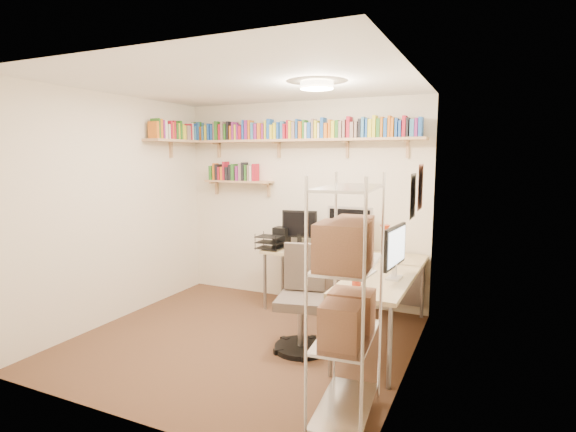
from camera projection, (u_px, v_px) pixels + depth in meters
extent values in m
plane|color=#4F3921|center=(242.00, 341.00, 4.48)|extent=(3.20, 3.20, 0.00)
cube|color=#F5E6C7|center=(301.00, 202.00, 5.66)|extent=(3.20, 0.04, 2.50)
cube|color=#F5E6C7|center=(116.00, 209.00, 4.97)|extent=(0.04, 3.00, 2.50)
cube|color=#F5E6C7|center=(410.00, 228.00, 3.65)|extent=(0.04, 3.00, 2.50)
cube|color=#F5E6C7|center=(123.00, 245.00, 2.96)|extent=(3.20, 0.04, 2.50)
cube|color=white|center=(238.00, 83.00, 4.14)|extent=(3.20, 3.00, 0.04)
cube|color=white|center=(421.00, 187.00, 4.11)|extent=(0.01, 0.30, 0.42)
cube|color=silver|center=(413.00, 196.00, 3.75)|extent=(0.01, 0.28, 0.38)
cylinder|color=#FFEAC6|center=(317.00, 86.00, 4.04)|extent=(0.30, 0.30, 0.06)
cube|color=tan|center=(297.00, 140.00, 5.44)|extent=(3.05, 0.25, 0.03)
cube|color=tan|center=(177.00, 141.00, 5.67)|extent=(0.25, 1.00, 0.03)
cube|color=tan|center=(239.00, 181.00, 5.89)|extent=(0.95, 0.20, 0.02)
cube|color=tan|center=(217.00, 147.00, 6.01)|extent=(0.03, 0.20, 0.20)
cube|color=tan|center=(278.00, 146.00, 5.64)|extent=(0.03, 0.20, 0.20)
cube|color=tan|center=(347.00, 146.00, 5.26)|extent=(0.03, 0.20, 0.20)
cube|color=tan|center=(407.00, 145.00, 4.97)|extent=(0.03, 0.20, 0.20)
cube|color=orange|center=(198.00, 132.00, 6.04)|extent=(0.02, 0.14, 0.23)
cube|color=teal|center=(200.00, 132.00, 6.02)|extent=(0.04, 0.13, 0.24)
cube|color=orange|center=(203.00, 134.00, 6.00)|extent=(0.04, 0.11, 0.18)
cube|color=teal|center=(205.00, 134.00, 5.99)|extent=(0.03, 0.14, 0.19)
cube|color=yellow|center=(208.00, 133.00, 5.97)|extent=(0.03, 0.14, 0.20)
cube|color=#2257B3|center=(210.00, 132.00, 5.95)|extent=(0.03, 0.13, 0.22)
cube|color=#2257B3|center=(213.00, 133.00, 5.94)|extent=(0.03, 0.11, 0.20)
cube|color=gray|center=(216.00, 131.00, 5.92)|extent=(0.03, 0.11, 0.23)
cube|color=#2C6B23|center=(218.00, 131.00, 5.90)|extent=(0.04, 0.14, 0.24)
cube|color=#B0172B|center=(221.00, 132.00, 5.88)|extent=(0.03, 0.12, 0.20)
cube|color=gray|center=(224.00, 131.00, 5.86)|extent=(0.03, 0.13, 0.24)
cube|color=#2C6B23|center=(227.00, 132.00, 5.84)|extent=(0.03, 0.14, 0.20)
cube|color=black|center=(230.00, 131.00, 5.83)|extent=(0.03, 0.14, 0.24)
cube|color=orange|center=(233.00, 133.00, 5.81)|extent=(0.03, 0.14, 0.18)
cube|color=#832372|center=(235.00, 131.00, 5.79)|extent=(0.03, 0.14, 0.23)
cube|color=yellow|center=(237.00, 133.00, 5.78)|extent=(0.02, 0.13, 0.19)
cube|color=#832372|center=(239.00, 132.00, 5.77)|extent=(0.02, 0.12, 0.19)
cube|color=#B0172B|center=(242.00, 133.00, 5.76)|extent=(0.04, 0.12, 0.17)
cube|color=#2257B3|center=(245.00, 130.00, 5.73)|extent=(0.03, 0.12, 0.25)
cube|color=#832372|center=(248.00, 130.00, 5.71)|extent=(0.04, 0.13, 0.24)
cube|color=orange|center=(251.00, 130.00, 5.69)|extent=(0.03, 0.12, 0.24)
cube|color=teal|center=(254.00, 131.00, 5.68)|extent=(0.04, 0.13, 0.21)
cube|color=#832372|center=(257.00, 132.00, 5.66)|extent=(0.04, 0.13, 0.20)
cube|color=orange|center=(261.00, 132.00, 5.64)|extent=(0.04, 0.15, 0.20)
cube|color=#832372|center=(264.00, 132.00, 5.62)|extent=(0.03, 0.11, 0.19)
cube|color=yellow|center=(267.00, 130.00, 5.60)|extent=(0.02, 0.13, 0.23)
cube|color=#2257B3|center=(270.00, 129.00, 5.58)|extent=(0.04, 0.12, 0.25)
cube|color=yellow|center=(273.00, 132.00, 5.57)|extent=(0.03, 0.15, 0.17)
cube|color=yellow|center=(276.00, 131.00, 5.55)|extent=(0.04, 0.12, 0.20)
cube|color=#2257B3|center=(280.00, 131.00, 5.53)|extent=(0.03, 0.15, 0.21)
cube|color=teal|center=(283.00, 130.00, 5.51)|extent=(0.04, 0.11, 0.22)
cube|color=#B0172B|center=(286.00, 132.00, 5.49)|extent=(0.03, 0.14, 0.18)
cube|color=#B0172B|center=(289.00, 130.00, 5.47)|extent=(0.03, 0.12, 0.23)
cube|color=yellow|center=(292.00, 130.00, 5.46)|extent=(0.03, 0.14, 0.21)
cube|color=gray|center=(295.00, 131.00, 5.44)|extent=(0.04, 0.14, 0.20)
cube|color=#2257B3|center=(298.00, 129.00, 5.42)|extent=(0.02, 0.15, 0.23)
cube|color=orange|center=(302.00, 130.00, 5.41)|extent=(0.04, 0.12, 0.21)
cube|color=#2C6B23|center=(305.00, 130.00, 5.39)|extent=(0.03, 0.14, 0.22)
cube|color=silver|center=(308.00, 131.00, 5.38)|extent=(0.02, 0.15, 0.19)
cube|color=#2257B3|center=(311.00, 131.00, 5.36)|extent=(0.04, 0.15, 0.19)
cube|color=gray|center=(314.00, 129.00, 5.34)|extent=(0.03, 0.13, 0.23)
cube|color=yellow|center=(317.00, 130.00, 5.32)|extent=(0.03, 0.15, 0.21)
cube|color=silver|center=(320.00, 131.00, 5.31)|extent=(0.02, 0.12, 0.18)
cube|color=#2257B3|center=(323.00, 128.00, 5.29)|extent=(0.04, 0.13, 0.24)
cube|color=orange|center=(327.00, 131.00, 5.27)|extent=(0.04, 0.14, 0.18)
cube|color=orange|center=(331.00, 129.00, 5.25)|extent=(0.03, 0.12, 0.22)
cube|color=yellow|center=(334.00, 130.00, 5.24)|extent=(0.04, 0.13, 0.20)
cube|color=#2C6B23|center=(338.00, 129.00, 5.22)|extent=(0.04, 0.13, 0.21)
cube|color=gray|center=(342.00, 130.00, 5.20)|extent=(0.03, 0.15, 0.20)
cube|color=gray|center=(345.00, 129.00, 5.18)|extent=(0.03, 0.15, 0.21)
cube|color=#B0172B|center=(349.00, 127.00, 5.16)|extent=(0.04, 0.13, 0.24)
cube|color=gray|center=(353.00, 130.00, 5.14)|extent=(0.04, 0.14, 0.18)
cube|color=gray|center=(357.00, 130.00, 5.12)|extent=(0.03, 0.13, 0.19)
cube|color=black|center=(360.00, 128.00, 5.10)|extent=(0.03, 0.11, 0.21)
cube|color=teal|center=(364.00, 128.00, 5.09)|extent=(0.03, 0.13, 0.23)
cube|color=#2257B3|center=(367.00, 128.00, 5.07)|extent=(0.03, 0.13, 0.22)
cube|color=yellow|center=(371.00, 129.00, 5.06)|extent=(0.04, 0.11, 0.20)
cube|color=yellow|center=(375.00, 127.00, 5.03)|extent=(0.04, 0.11, 0.25)
cube|color=#2C6B23|center=(379.00, 128.00, 5.02)|extent=(0.04, 0.12, 0.21)
cube|color=orange|center=(382.00, 127.00, 5.00)|extent=(0.03, 0.12, 0.23)
cube|color=#2257B3|center=(386.00, 128.00, 4.98)|extent=(0.04, 0.14, 0.21)
cube|color=orange|center=(390.00, 127.00, 4.96)|extent=(0.03, 0.13, 0.24)
cube|color=orange|center=(393.00, 128.00, 4.95)|extent=(0.03, 0.15, 0.21)
cube|color=#2257B3|center=(397.00, 128.00, 4.93)|extent=(0.03, 0.13, 0.21)
cube|color=#2257B3|center=(401.00, 129.00, 4.92)|extent=(0.03, 0.14, 0.18)
cube|color=#B0172B|center=(405.00, 127.00, 4.90)|extent=(0.04, 0.15, 0.23)
cube|color=black|center=(408.00, 128.00, 4.88)|extent=(0.03, 0.15, 0.21)
cube|color=teal|center=(413.00, 128.00, 4.86)|extent=(0.04, 0.13, 0.19)
cube|color=#832372|center=(417.00, 128.00, 4.85)|extent=(0.03, 0.13, 0.20)
cube|color=#2257B3|center=(421.00, 127.00, 4.83)|extent=(0.04, 0.14, 0.21)
cube|color=orange|center=(154.00, 130.00, 5.27)|extent=(0.14, 0.04, 0.20)
cube|color=#2C6B23|center=(156.00, 129.00, 5.30)|extent=(0.14, 0.02, 0.24)
cube|color=orange|center=(158.00, 129.00, 5.34)|extent=(0.12, 0.04, 0.23)
cube|color=#832372|center=(161.00, 130.00, 5.38)|extent=(0.12, 0.03, 0.22)
cube|color=silver|center=(163.00, 130.00, 5.42)|extent=(0.11, 0.04, 0.23)
cube|color=silver|center=(166.00, 132.00, 5.46)|extent=(0.14, 0.02, 0.18)
cube|color=#B0172B|center=(168.00, 130.00, 5.50)|extent=(0.14, 0.04, 0.22)
cube|color=orange|center=(170.00, 131.00, 5.53)|extent=(0.12, 0.02, 0.21)
cube|color=#B0172B|center=(171.00, 130.00, 5.56)|extent=(0.12, 0.03, 0.23)
cube|color=#2C6B23|center=(174.00, 132.00, 5.60)|extent=(0.12, 0.04, 0.20)
cube|color=yellow|center=(176.00, 131.00, 5.64)|extent=(0.12, 0.02, 0.20)
cube|color=#2C6B23|center=(178.00, 130.00, 5.67)|extent=(0.13, 0.03, 0.23)
cube|color=yellow|center=(179.00, 132.00, 5.70)|extent=(0.15, 0.03, 0.20)
cube|color=yellow|center=(181.00, 133.00, 5.74)|extent=(0.12, 0.04, 0.18)
cube|color=gray|center=(184.00, 133.00, 5.78)|extent=(0.14, 0.03, 0.18)
cube|color=gray|center=(186.00, 133.00, 5.82)|extent=(0.13, 0.04, 0.18)
cube|color=#B0172B|center=(188.00, 132.00, 5.86)|extent=(0.13, 0.03, 0.21)
cube|color=silver|center=(190.00, 132.00, 5.89)|extent=(0.12, 0.03, 0.23)
cube|color=teal|center=(191.00, 134.00, 5.93)|extent=(0.13, 0.03, 0.18)
cube|color=#2257B3|center=(193.00, 132.00, 5.96)|extent=(0.15, 0.02, 0.22)
cube|color=#B0172B|center=(195.00, 134.00, 5.99)|extent=(0.13, 0.03, 0.19)
cube|color=#2C6B23|center=(196.00, 131.00, 6.02)|extent=(0.14, 0.04, 0.25)
cube|color=#2C6B23|center=(213.00, 173.00, 6.04)|extent=(0.04, 0.13, 0.19)
cube|color=orange|center=(216.00, 172.00, 6.02)|extent=(0.03, 0.11, 0.22)
cube|color=black|center=(218.00, 172.00, 6.00)|extent=(0.04, 0.13, 0.21)
cube|color=#B0172B|center=(221.00, 173.00, 5.99)|extent=(0.03, 0.13, 0.17)
cube|color=orange|center=(224.00, 173.00, 5.97)|extent=(0.04, 0.14, 0.18)
cube|color=#B0172B|center=(226.00, 171.00, 5.95)|extent=(0.03, 0.14, 0.25)
cube|color=black|center=(229.00, 174.00, 5.94)|extent=(0.04, 0.14, 0.17)
cube|color=black|center=(232.00, 172.00, 5.92)|extent=(0.04, 0.13, 0.21)
cube|color=#2C6B23|center=(235.00, 172.00, 5.90)|extent=(0.04, 0.15, 0.22)
cube|color=#832372|center=(239.00, 173.00, 5.88)|extent=(0.04, 0.13, 0.19)
cube|color=gray|center=(242.00, 172.00, 5.85)|extent=(0.04, 0.11, 0.22)
cube|color=black|center=(245.00, 172.00, 5.83)|extent=(0.04, 0.13, 0.24)
cube|color=#2C6B23|center=(247.00, 173.00, 5.82)|extent=(0.03, 0.12, 0.20)
cube|color=gray|center=(250.00, 173.00, 5.80)|extent=(0.04, 0.11, 0.20)
cube|color=silver|center=(253.00, 173.00, 5.79)|extent=(0.03, 0.15, 0.20)
cube|color=#B0172B|center=(256.00, 172.00, 5.77)|extent=(0.04, 0.14, 0.22)
cube|color=tan|center=(342.00, 255.00, 5.17)|extent=(1.86, 0.59, 0.04)
cube|color=tan|center=(378.00, 281.00, 4.09)|extent=(0.59, 1.27, 0.04)
cylinder|color=gray|center=(265.00, 281.00, 5.37)|extent=(0.04, 0.04, 0.68)
cylinder|color=gray|center=(282.00, 272.00, 5.81)|extent=(0.04, 0.04, 0.68)
cylinder|color=gray|center=(422.00, 289.00, 5.08)|extent=(0.04, 0.04, 0.68)
cylinder|color=gray|center=(331.00, 337.00, 3.72)|extent=(0.04, 0.04, 0.68)
cylinder|color=gray|center=(390.00, 348.00, 3.51)|extent=(0.04, 0.04, 0.68)
cube|color=gray|center=(348.00, 276.00, 5.44)|extent=(1.76, 0.02, 0.54)
cube|color=silver|center=(350.00, 224.00, 5.21)|extent=(0.54, 0.03, 0.41)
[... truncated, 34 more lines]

